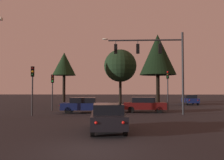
# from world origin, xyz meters

# --- Properties ---
(ground_plane) EXTENTS (168.00, 168.00, 0.00)m
(ground_plane) POSITION_xyz_m (0.00, 24.50, 0.00)
(ground_plane) COLOR black
(ground_plane) RESTS_ON ground
(traffic_signal_mast_arm) EXTENTS (7.55, 0.52, 7.61)m
(traffic_signal_mast_arm) POSITION_xyz_m (4.64, 13.45, 5.31)
(traffic_signal_mast_arm) COLOR #232326
(traffic_signal_mast_arm) RESTS_ON ground
(traffic_light_corner_left) EXTENTS (0.34, 0.37, 4.40)m
(traffic_light_corner_left) POSITION_xyz_m (6.49, 17.83, 3.12)
(traffic_light_corner_left) COLOR #232326
(traffic_light_corner_left) RESTS_ON ground
(traffic_light_corner_right) EXTENTS (0.36, 0.38, 4.35)m
(traffic_light_corner_right) POSITION_xyz_m (-6.56, 12.21, 3.08)
(traffic_light_corner_right) COLOR #232326
(traffic_light_corner_right) RESTS_ON ground
(traffic_light_median) EXTENTS (0.37, 0.39, 3.94)m
(traffic_light_median) POSITION_xyz_m (-6.14, 17.29, 2.80)
(traffic_light_median) COLOR #232326
(traffic_light_median) RESTS_ON ground
(car_nearside_lane) EXTENTS (2.13, 4.34, 1.52)m
(car_nearside_lane) POSITION_xyz_m (0.43, 4.15, 0.79)
(car_nearside_lane) COLOR black
(car_nearside_lane) RESTS_ON ground
(car_crossing_left) EXTENTS (4.62, 2.00, 1.52)m
(car_crossing_left) POSITION_xyz_m (-2.30, 14.79, 0.80)
(car_crossing_left) COLOR #0F1947
(car_crossing_left) RESTS_ON ground
(car_crossing_right) EXTENTS (4.34, 1.91, 1.52)m
(car_crossing_right) POSITION_xyz_m (3.67, 15.65, 0.79)
(car_crossing_right) COLOR #4C0F0F
(car_crossing_right) RESTS_ON ground
(car_far_lane) EXTENTS (1.99, 4.52, 1.52)m
(car_far_lane) POSITION_xyz_m (12.13, 28.76, 0.80)
(car_far_lane) COLOR #0F1947
(car_far_lane) RESTS_ON ground
(tree_behind_sign) EXTENTS (3.49, 3.49, 7.88)m
(tree_behind_sign) POSITION_xyz_m (-7.05, 27.23, 6.08)
(tree_behind_sign) COLOR black
(tree_behind_sign) RESTS_ON ground
(tree_left_far) EXTENTS (5.40, 5.40, 8.97)m
(tree_left_far) POSITION_xyz_m (1.43, 31.32, 6.25)
(tree_left_far) COLOR black
(tree_left_far) RESTS_ON ground
(tree_center_horizon) EXTENTS (5.25, 5.25, 10.29)m
(tree_center_horizon) POSITION_xyz_m (6.76, 26.01, 7.32)
(tree_center_horizon) COLOR black
(tree_center_horizon) RESTS_ON ground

